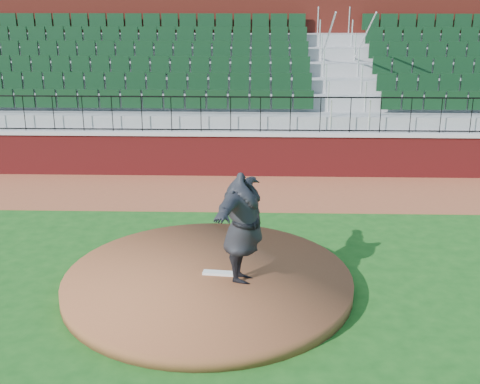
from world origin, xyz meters
The scene contains 10 objects.
ground centered at (0.00, 0.00, 0.00)m, with size 90.00×90.00×0.00m, color #174D16.
warning_track centered at (0.00, 5.40, 0.01)m, with size 34.00×3.20×0.01m, color brown.
field_wall centered at (0.00, 7.00, 0.60)m, with size 34.00×0.35×1.20m, color maroon.
wall_cap centered at (0.00, 7.00, 1.25)m, with size 34.00×0.45×0.10m, color #B7B7B7.
wall_railing centered at (0.00, 7.00, 1.80)m, with size 34.00×0.05×1.00m, color black, non-canonical shape.
seating_stands centered at (0.00, 9.72, 2.30)m, with size 34.00×5.10×4.60m, color gray, non-canonical shape.
concourse_wall centered at (0.00, 12.52, 2.75)m, with size 34.00×0.50×5.50m, color maroon.
pitchers_mound centered at (-0.54, -0.21, 0.12)m, with size 5.26×5.26×0.25m, color brown.
pitching_rubber centered at (-0.31, -0.13, 0.27)m, with size 0.65×0.16×0.04m, color white.
pitcher centered at (0.10, -0.38, 1.26)m, with size 2.49×0.68×2.03m, color black.
Camera 1 is at (0.34, -10.37, 5.26)m, focal length 46.17 mm.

